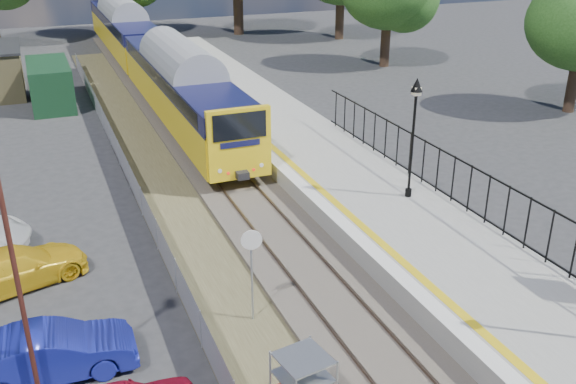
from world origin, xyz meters
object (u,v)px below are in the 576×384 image
victorian_lamp_north (415,110)px  car_yellow (16,268)px  train (147,51)px  carpark_lamp (14,266)px  car_blue (51,353)px  speed_sign (252,260)px

victorian_lamp_north → car_yellow: victorian_lamp_north is taller
train → car_yellow: size_ratio=9.21×
carpark_lamp → car_blue: (0.38, 0.88, -3.08)m
car_blue → speed_sign: bearing=-85.0°
speed_sign → victorian_lamp_north: bearing=40.9°
train → car_blue: size_ratio=9.77×
train → car_yellow: (-8.78, -24.61, -1.70)m
train → carpark_lamp: 31.63m
victorian_lamp_north → speed_sign: size_ratio=1.56×
carpark_lamp → car_yellow: (-0.41, 5.86, -3.12)m
victorian_lamp_north → speed_sign: (-7.80, -4.35, -2.27)m
train → car_yellow: 26.18m
speed_sign → car_yellow: (-6.28, 4.62, -1.39)m
train → carpark_lamp: carpark_lamp is taller
speed_sign → car_yellow: size_ratio=0.67×
carpark_lamp → car_yellow: bearing=94.0°
carpark_lamp → car_blue: carpark_lamp is taller
car_blue → car_yellow: car_blue is taller
car_yellow → speed_sign: bearing=-144.6°
speed_sign → carpark_lamp: bearing=-156.4°
train → car_blue: bearing=-105.1°
speed_sign → car_yellow: bearing=155.4°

